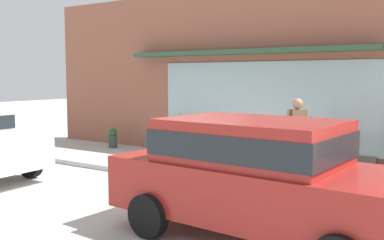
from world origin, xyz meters
TOP-DOWN VIEW (x-y plane):
  - ground_plane at (0.00, 0.00)m, footprint 60.00×60.00m
  - curb_strip at (0.00, -0.20)m, footprint 14.00×0.24m
  - storefront at (0.01, 3.19)m, footprint 14.00×0.81m
  - fire_hydrant at (1.64, 0.90)m, footprint 0.44×0.41m
  - pedestrian_with_handbag at (2.04, 1.57)m, footprint 0.51×0.51m
  - parked_car_red at (2.98, -2.36)m, footprint 4.33×2.14m
  - potted_plant_corner_tall at (2.64, 2.43)m, footprint 0.44×0.44m
  - potted_plant_by_entrance at (-0.95, 2.45)m, footprint 0.33×0.33m
  - potted_plant_near_hydrant at (-1.77, 2.53)m, footprint 0.36×0.36m
  - potted_plant_trailing_edge at (-4.20, 2.36)m, footprint 0.27×0.27m

SIDE VIEW (x-z plane):
  - ground_plane at x=0.00m, z-range 0.00..0.00m
  - curb_strip at x=0.00m, z-range 0.00..0.12m
  - potted_plant_trailing_edge at x=-4.20m, z-range 0.01..0.61m
  - potted_plant_corner_tall at x=2.64m, z-range 0.02..0.65m
  - fire_hydrant at x=1.64m, z-range -0.01..0.97m
  - potted_plant_by_entrance at x=-0.95m, z-range -0.03..1.01m
  - potted_plant_near_hydrant at x=-1.77m, z-range -0.02..1.17m
  - parked_car_red at x=2.98m, z-range 0.10..1.72m
  - pedestrian_with_handbag at x=2.04m, z-range 0.15..1.87m
  - storefront at x=0.01m, z-range -0.05..4.54m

